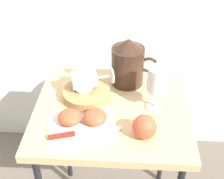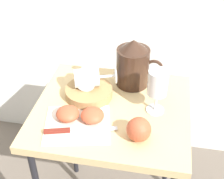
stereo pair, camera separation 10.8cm
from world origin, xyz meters
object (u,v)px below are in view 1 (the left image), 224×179
at_px(knife, 74,134).
at_px(apple_half_left, 70,117).
at_px(pitcher, 128,65).
at_px(apple_half_right, 95,117).
at_px(wine_glass_tipped_near, 84,79).
at_px(wine_glass_tipped_far, 85,80).
at_px(basket_tray, 87,94).
at_px(apple_whole, 144,127).
at_px(table, 112,121).
at_px(wine_glass_upright, 157,82).

bearing_deg(knife, apple_half_left, 111.72).
bearing_deg(pitcher, apple_half_right, -112.89).
bearing_deg(wine_glass_tipped_near, apple_half_left, -100.54).
height_order(wine_glass_tipped_near, wine_glass_tipped_far, same).
bearing_deg(wine_glass_tipped_near, pitcher, 29.38).
xyz_separation_m(wine_glass_tipped_far, apple_half_left, (-0.03, -0.16, -0.04)).
xyz_separation_m(basket_tray, pitcher, (0.15, 0.11, 0.06)).
height_order(apple_whole, knife, apple_whole).
xyz_separation_m(table, wine_glass_upright, (0.15, 0.01, 0.17)).
bearing_deg(table, basket_tray, 152.86).
distance_m(pitcher, apple_half_left, 0.32).
distance_m(basket_tray, apple_half_left, 0.15).
bearing_deg(wine_glass_upright, wine_glass_tipped_near, 166.74).
bearing_deg(wine_glass_tipped_far, knife, -92.53).
relative_size(apple_half_left, apple_whole, 1.00).
xyz_separation_m(pitcher, wine_glass_tipped_far, (-0.15, -0.09, -0.01)).
bearing_deg(wine_glass_tipped_far, table, -33.48).
distance_m(basket_tray, wine_glass_upright, 0.27).
relative_size(wine_glass_tipped_near, apple_half_left, 1.82).
xyz_separation_m(table, knife, (-0.11, -0.15, 0.07)).
bearing_deg(apple_half_right, knife, -132.23).
relative_size(pitcher, wine_glass_tipped_far, 1.16).
height_order(pitcher, wine_glass_tipped_near, pitcher).
xyz_separation_m(wine_glass_upright, knife, (-0.26, -0.16, -0.10)).
bearing_deg(apple_half_left, basket_tray, 74.64).
relative_size(wine_glass_upright, apple_whole, 2.09).
xyz_separation_m(table, apple_half_left, (-0.14, -0.09, 0.09)).
bearing_deg(basket_tray, apple_half_right, -71.16).
height_order(basket_tray, wine_glass_tipped_near, wine_glass_tipped_near).
distance_m(basket_tray, apple_half_right, 0.14).
bearing_deg(apple_half_left, apple_whole, -10.54).
bearing_deg(apple_whole, pitcher, 101.26).
relative_size(apple_whole, knife, 0.34).
bearing_deg(table, wine_glass_tipped_far, 146.52).
height_order(table, knife, knife).
xyz_separation_m(apple_half_left, knife, (0.02, -0.06, -0.02)).
xyz_separation_m(pitcher, wine_glass_upright, (0.10, -0.15, 0.03)).
xyz_separation_m(wine_glass_tipped_near, wine_glass_tipped_far, (0.00, -0.00, 0.00)).
height_order(pitcher, apple_half_left, pitcher).
bearing_deg(apple_half_left, apple_half_right, 4.86).
bearing_deg(knife, apple_half_right, 47.77).
height_order(wine_glass_tipped_far, apple_half_left, wine_glass_tipped_far).
relative_size(basket_tray, pitcher, 0.91).
bearing_deg(table, apple_half_right, -121.58).
height_order(wine_glass_tipped_far, apple_whole, wine_glass_tipped_far).
xyz_separation_m(wine_glass_tipped_near, apple_half_right, (0.05, -0.16, -0.04)).
bearing_deg(knife, wine_glass_upright, 31.40).
bearing_deg(pitcher, apple_half_left, -126.69).
height_order(table, apple_half_right, apple_half_right).
xyz_separation_m(wine_glass_tipped_far, apple_half_right, (0.05, -0.15, -0.04)).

